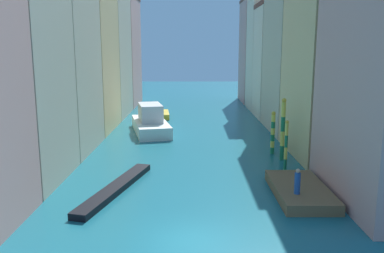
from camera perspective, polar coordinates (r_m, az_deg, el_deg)
ground_plane at (r=43.98m, az=-0.29°, el=-1.37°), size 154.00×154.00×0.00m
building_left_1 at (r=30.64m, az=-24.91°, el=10.21°), size 6.98×8.52×18.95m
building_left_2 at (r=39.06m, az=-19.27°, el=9.49°), size 6.98×9.51×17.56m
building_left_3 at (r=48.60m, az=-15.48°, el=11.04°), size 6.98×10.25×19.58m
building_left_4 at (r=58.77m, az=-12.77°, el=10.99°), size 6.98×10.68×19.42m
building_left_5 at (r=69.93m, az=-10.71°, el=10.46°), size 6.98×11.59×18.14m
building_right_1 at (r=37.46m, az=19.53°, el=11.14°), size 6.98×10.97×19.77m
building_right_2 at (r=48.15m, az=15.12°, el=12.33°), size 6.98×11.22×21.69m
building_right_3 at (r=57.51m, az=12.46°, el=9.06°), size 6.98×7.83×15.52m
building_right_4 at (r=65.16m, az=11.08°, el=12.10°), size 6.98×7.78×21.91m
building_right_5 at (r=74.35m, az=9.62°, el=10.52°), size 6.98×10.19×18.16m
waterfront_dock at (r=27.26m, az=14.92°, el=-8.74°), size 3.30×6.88×0.67m
person_on_dock at (r=25.41m, az=14.59°, el=-7.62°), size 0.36×0.36×1.58m
mooring_pole_0 at (r=31.91m, az=13.06°, el=-2.60°), size 0.27×0.27×3.99m
mooring_pole_1 at (r=34.86m, az=12.62°, el=-0.30°), size 0.39×0.39×5.33m
mooring_pole_2 at (r=36.92m, az=11.26°, el=-0.78°), size 0.39×0.39×3.89m
vaporetto_white at (r=46.07m, az=-5.99°, el=0.61°), size 5.51×10.17×3.25m
gondola_black at (r=27.69m, az=-10.77°, el=-8.51°), size 3.57×10.17×0.43m
motorboat_0 at (r=56.42m, az=-4.30°, el=1.69°), size 2.23×5.36×0.73m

